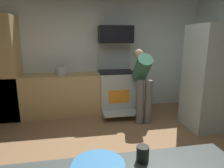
# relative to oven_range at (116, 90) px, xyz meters

# --- Properties ---
(ground_plane) EXTENTS (5.20, 4.80, 0.02)m
(ground_plane) POSITION_rel_oven_range_xyz_m (-0.43, -1.97, -0.52)
(ground_plane) COLOR #8D6746
(wall_back) EXTENTS (5.20, 0.12, 2.60)m
(wall_back) POSITION_rel_oven_range_xyz_m (-0.43, 0.37, 0.79)
(wall_back) COLOR silver
(wall_back) RESTS_ON ground
(lower_cabinet_run) EXTENTS (2.40, 0.60, 0.90)m
(lower_cabinet_run) POSITION_rel_oven_range_xyz_m (-1.33, 0.01, -0.06)
(lower_cabinet_run) COLOR tan
(lower_cabinet_run) RESTS_ON ground
(cabinet_column) EXTENTS (0.60, 0.60, 2.10)m
(cabinet_column) POSITION_rel_oven_range_xyz_m (-2.33, 0.01, 0.54)
(cabinet_column) COLOR tan
(cabinet_column) RESTS_ON ground
(oven_range) EXTENTS (0.76, 0.98, 1.56)m
(oven_range) POSITION_rel_oven_range_xyz_m (0.00, 0.00, 0.00)
(oven_range) COLOR #B2BDBA
(oven_range) RESTS_ON ground
(microwave) EXTENTS (0.74, 0.38, 0.37)m
(microwave) POSITION_rel_oven_range_xyz_m (0.00, 0.09, 1.23)
(microwave) COLOR black
(microwave) RESTS_ON oven_range
(refrigerator) EXTENTS (0.90, 0.74, 1.90)m
(refrigerator) POSITION_rel_oven_range_xyz_m (1.60, -1.11, 0.44)
(refrigerator) COLOR #B1C3C1
(refrigerator) RESTS_ON ground
(person_cook) EXTENTS (0.31, 0.64, 1.44)m
(person_cook) POSITION_rel_oven_range_xyz_m (0.41, -0.61, 0.35)
(person_cook) COLOR slate
(person_cook) RESTS_ON ground
(mug_coffee) EXTENTS (0.08, 0.08, 0.10)m
(mug_coffee) POSITION_rel_oven_range_xyz_m (-0.47, -3.18, 0.44)
(mug_coffee) COLOR black
(mug_coffee) RESTS_ON counter_island
(stock_pot) EXTENTS (0.24, 0.24, 0.15)m
(stock_pot) POSITION_rel_oven_range_xyz_m (-1.20, 0.01, 0.46)
(stock_pot) COLOR #B4B5B5
(stock_pot) RESTS_ON lower_cabinet_run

